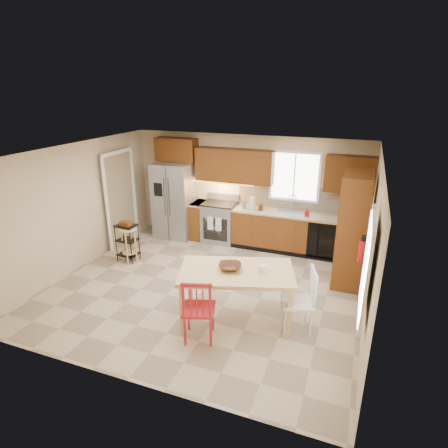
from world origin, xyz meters
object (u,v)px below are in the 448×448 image
object	(u,v)px
fire_extinguisher	(362,251)
chair_red	(199,308)
pantry	(352,230)
refrigerator	(175,200)
range_stove	(220,223)
soap_bottle	(307,212)
table_jar	(263,270)
dining_table	(236,295)
chair_white	(298,301)
bar_stool	(129,245)
table_bowl	(230,270)
utility_cart	(127,242)

from	to	relation	value
fire_extinguisher	chair_red	bearing A→B (deg)	-144.28
pantry	chair_red	bearing A→B (deg)	-126.71
refrigerator	range_stove	distance (m)	1.24
range_stove	soap_bottle	bearing A→B (deg)	-2.40
refrigerator	table_jar	world-z (taller)	refrigerator
dining_table	chair_white	size ratio (longest dim) A/B	1.70
chair_red	soap_bottle	bearing A→B (deg)	56.79
bar_stool	refrigerator	bearing A→B (deg)	78.26
refrigerator	chair_white	distance (m)	4.51
range_stove	table_bowl	distance (m)	3.21
utility_cart	range_stove	bearing A→B (deg)	52.38
range_stove	fire_extinguisher	distance (m)	3.83
fire_extinguisher	table_jar	xyz separation A→B (m)	(-1.39, -0.77, -0.21)
bar_stool	dining_table	bearing A→B (deg)	-27.28
chair_red	utility_cart	xyz separation A→B (m)	(-2.50, 1.87, -0.10)
utility_cart	chair_white	bearing A→B (deg)	-14.27
table_bowl	range_stove	bearing A→B (deg)	114.11
fire_extinguisher	table_bowl	distance (m)	2.09
refrigerator	soap_bottle	size ratio (longest dim) A/B	9.53
dining_table	table_jar	distance (m)	0.61
chair_white	table_bowl	xyz separation A→B (m)	(-1.06, -0.05, 0.35)
fire_extinguisher	dining_table	distance (m)	2.09
table_bowl	utility_cart	world-z (taller)	table_bowl
utility_cart	table_bowl	bearing A→B (deg)	-21.15
fire_extinguisher	chair_white	size ratio (longest dim) A/B	0.35
table_bowl	chair_red	bearing A→B (deg)	-110.36
table_bowl	table_jar	bearing A→B (deg)	12.53
bar_stool	table_bowl	bearing A→B (deg)	-28.11
pantry	chair_white	world-z (taller)	pantry
table_bowl	bar_stool	size ratio (longest dim) A/B	0.46
chair_red	table_jar	world-z (taller)	chair_red
bar_stool	fire_extinguisher	bearing A→B (deg)	-8.17
range_stove	soap_bottle	xyz separation A→B (m)	(2.03, -0.08, 0.54)
table_jar	bar_stool	distance (m)	3.37
refrigerator	bar_stool	world-z (taller)	refrigerator
fire_extinguisher	chair_white	bearing A→B (deg)	-134.84
refrigerator	soap_bottle	distance (m)	3.18
fire_extinguisher	bar_stool	size ratio (longest dim) A/B	0.47
table_bowl	utility_cart	bearing A→B (deg)	156.02
refrigerator	bar_stool	distance (m)	1.78
range_stove	utility_cart	world-z (taller)	range_stove
table_jar	chair_white	bearing A→B (deg)	-5.90
refrigerator	range_stove	size ratio (longest dim) A/B	1.98
soap_bottle	dining_table	size ratio (longest dim) A/B	0.11
table_bowl	table_jar	size ratio (longest dim) A/B	2.13
range_stove	chair_white	xyz separation A→B (m)	(2.36, -2.86, 0.05)
soap_bottle	range_stove	bearing A→B (deg)	177.60
fire_extinguisher	bar_stool	distance (m)	4.61
refrigerator	dining_table	size ratio (longest dim) A/B	1.05
refrigerator	range_stove	xyz separation A→B (m)	(1.15, 0.06, -0.45)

